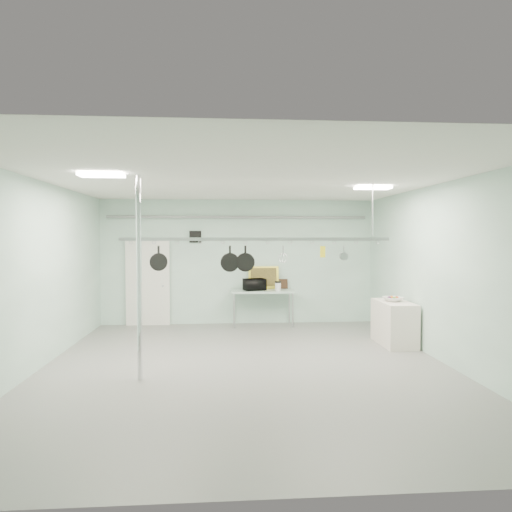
{
  "coord_description": "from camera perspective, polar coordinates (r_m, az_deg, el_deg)",
  "views": [
    {
      "loc": [
        -0.41,
        -7.77,
        2.23
      ],
      "look_at": [
        0.24,
        1.0,
        1.87
      ],
      "focal_mm": 32.0,
      "sensor_mm": 36.0,
      "label": 1
    }
  ],
  "objects": [
    {
      "name": "pot_rack",
      "position": [
        8.09,
        0.09,
        2.33
      ],
      "size": [
        4.8,
        0.06,
        1.0
      ],
      "color": "#B7B7BC",
      "rests_on": "ceiling"
    },
    {
      "name": "right_wall",
      "position": [
        8.71,
        22.38,
        -1.99
      ],
      "size": [
        0.02,
        8.0,
        3.2
      ],
      "primitive_type": "cube",
      "color": "silver",
      "rests_on": "floor"
    },
    {
      "name": "saucepan",
      "position": [
        8.36,
        10.92,
        0.38
      ],
      "size": [
        0.17,
        0.13,
        0.27
      ],
      "primitive_type": null,
      "rotation": [
        0.0,
        0.0,
        0.36
      ],
      "color": "silver",
      "rests_on": "pot_rack"
    },
    {
      "name": "painting_small",
      "position": [
        11.83,
        3.26,
        -3.5
      ],
      "size": [
        0.3,
        0.1,
        0.25
      ],
      "primitive_type": "cube",
      "rotation": [
        -0.17,
        0.0,
        0.06
      ],
      "color": "#311E11",
      "rests_on": "prep_table"
    },
    {
      "name": "chrome_pole",
      "position": [
        7.31,
        -14.4,
        -2.68
      ],
      "size": [
        0.08,
        0.08,
        3.2
      ],
      "primitive_type": "cylinder",
      "color": "silver",
      "rests_on": "floor"
    },
    {
      "name": "skillet_right",
      "position": [
        8.09,
        -1.34,
        -0.35
      ],
      "size": [
        0.33,
        0.08,
        0.47
      ],
      "primitive_type": null,
      "rotation": [
        0.0,
        0.0,
        -0.06
      ],
      "color": "black",
      "rests_on": "pot_rack"
    },
    {
      "name": "wall_vent",
      "position": [
        11.76,
        -7.6,
        2.41
      ],
      "size": [
        0.3,
        0.04,
        0.3
      ],
      "primitive_type": "cube",
      "color": "black",
      "rests_on": "back_wall"
    },
    {
      "name": "door",
      "position": [
        11.92,
        -13.36,
        -3.42
      ],
      "size": [
        1.1,
        0.1,
        2.2
      ],
      "primitive_type": "cube",
      "color": "silver",
      "rests_on": "floor"
    },
    {
      "name": "whisk",
      "position": [
        8.15,
        3.42,
        0.14
      ],
      "size": [
        0.17,
        0.17,
        0.33
      ],
      "primitive_type": null,
      "rotation": [
        0.0,
        0.0,
        -0.02
      ],
      "color": "silver",
      "rests_on": "pot_rack"
    },
    {
      "name": "side_cabinet",
      "position": [
        9.99,
        16.88,
        -8.03
      ],
      "size": [
        0.6,
        1.2,
        0.9
      ],
      "primitive_type": "cube",
      "color": "silver",
      "rests_on": "floor"
    },
    {
      "name": "prep_table",
      "position": [
        11.5,
        0.84,
        -4.65
      ],
      "size": [
        1.6,
        0.7,
        0.91
      ],
      "color": "#ACCAB8",
      "rests_on": "floor"
    },
    {
      "name": "skillet_mid",
      "position": [
        8.08,
        -3.28,
        -0.33
      ],
      "size": [
        0.34,
        0.11,
        0.46
      ],
      "primitive_type": null,
      "rotation": [
        0.0,
        0.0,
        0.16
      ],
      "color": "black",
      "rests_on": "pot_rack"
    },
    {
      "name": "fruit_bowl",
      "position": [
        9.93,
        16.75,
        -5.18
      ],
      "size": [
        0.47,
        0.47,
        0.1
      ],
      "primitive_type": "imported",
      "rotation": [
        0.0,
        0.0,
        0.23
      ],
      "color": "silver",
      "rests_on": "side_cabinet"
    },
    {
      "name": "ceiling",
      "position": [
        7.84,
        -1.22,
        9.37
      ],
      "size": [
        7.0,
        8.0,
        0.02
      ],
      "primitive_type": "cube",
      "color": "silver",
      "rests_on": "back_wall"
    },
    {
      "name": "back_wall",
      "position": [
        11.78,
        -2.23,
        -0.74
      ],
      "size": [
        7.0,
        0.02,
        3.2
      ],
      "primitive_type": "cube",
      "color": "silver",
      "rests_on": "floor"
    },
    {
      "name": "grater",
      "position": [
        8.27,
        8.34,
        0.53
      ],
      "size": [
        0.09,
        0.03,
        0.22
      ],
      "primitive_type": null,
      "rotation": [
        0.0,
        0.0,
        0.14
      ],
      "color": "gold",
      "rests_on": "pot_rack"
    },
    {
      "name": "light_panel_left",
      "position": [
        7.26,
        -18.75,
        9.57
      ],
      "size": [
        0.65,
        0.3,
        0.05
      ],
      "primitive_type": "cube",
      "color": "white",
      "rests_on": "ceiling"
    },
    {
      "name": "microwave",
      "position": [
        11.44,
        -0.19,
        -3.59
      ],
      "size": [
        0.6,
        0.47,
        0.29
      ],
      "primitive_type": "imported",
      "rotation": [
        0.0,
        0.0,
        3.39
      ],
      "color": "black",
      "rests_on": "prep_table"
    },
    {
      "name": "light_panel_right",
      "position": [
        8.88,
        14.4,
        8.27
      ],
      "size": [
        0.65,
        0.3,
        0.05
      ],
      "primitive_type": "cube",
      "color": "white",
      "rests_on": "ceiling"
    },
    {
      "name": "floor",
      "position": [
        8.09,
        -1.2,
        -13.66
      ],
      "size": [
        8.0,
        8.0,
        0.0
      ],
      "primitive_type": "plane",
      "color": "gray",
      "rests_on": "ground"
    },
    {
      "name": "coffee_canister",
      "position": [
        11.37,
        2.76,
        -3.86
      ],
      "size": [
        0.17,
        0.17,
        0.2
      ],
      "primitive_type": "cylinder",
      "rotation": [
        0.0,
        0.0,
        0.2
      ],
      "color": "silver",
      "rests_on": "prep_table"
    },
    {
      "name": "painting_large",
      "position": [
        11.76,
        0.95,
        -2.72
      ],
      "size": [
        0.78,
        0.13,
        0.58
      ],
      "primitive_type": "cube",
      "rotation": [
        -0.14,
        0.0,
        -0.0
      ],
      "color": "gold",
      "rests_on": "prep_table"
    },
    {
      "name": "conduit_pipe",
      "position": [
        11.69,
        -2.22,
        4.88
      ],
      "size": [
        6.6,
        0.07,
        0.07
      ],
      "primitive_type": "cylinder",
      "rotation": [
        0.0,
        1.57,
        0.0
      ],
      "color": "gray",
      "rests_on": "back_wall"
    },
    {
      "name": "skillet_left",
      "position": [
        8.15,
        -12.08,
        -0.24
      ],
      "size": [
        0.31,
        0.15,
        0.43
      ],
      "primitive_type": null,
      "rotation": [
        0.0,
        0.0,
        0.31
      ],
      "color": "black",
      "rests_on": "pot_rack"
    },
    {
      "name": "fruit_cluster",
      "position": [
        9.93,
        16.75,
        -4.96
      ],
      "size": [
        0.24,
        0.24,
        0.09
      ],
      "primitive_type": null,
      "color": "#AF3010",
      "rests_on": "fruit_bowl"
    }
  ]
}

